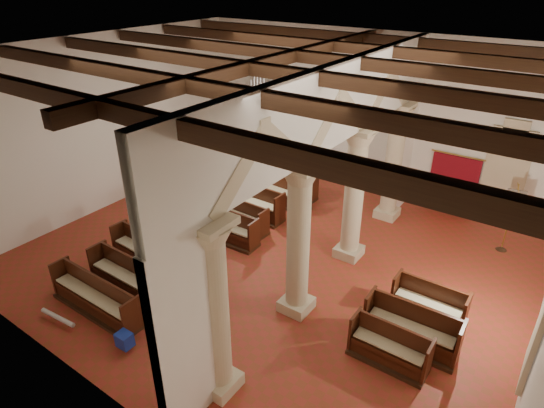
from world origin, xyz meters
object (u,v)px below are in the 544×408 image
at_px(lectern, 307,170).
at_px(nave_pew_0, 96,301).
at_px(processional_banner, 507,228).
at_px(pipe_organ, 260,138).
at_px(aisle_pew_0, 389,351).

xyz_separation_m(lectern, nave_pew_0, (-0.20, -9.99, -0.15)).
height_order(processional_banner, nave_pew_0, processional_banner).
relative_size(pipe_organ, lectern, 3.81).
relative_size(processional_banner, nave_pew_0, 0.77).
distance_m(processional_banner, nave_pew_0, 12.01).
bearing_deg(nave_pew_0, aisle_pew_0, 21.52).
height_order(lectern, nave_pew_0, lectern).
bearing_deg(lectern, processional_banner, -1.76).
bearing_deg(aisle_pew_0, lectern, 131.87).
height_order(lectern, aisle_pew_0, lectern).
xyz_separation_m(pipe_organ, nave_pew_0, (2.18, -10.00, -1.04)).
distance_m(lectern, aisle_pew_0, 9.83).
height_order(processional_banner, aisle_pew_0, processional_banner).
height_order(pipe_organ, nave_pew_0, pipe_organ).
distance_m(processional_banner, aisle_pew_0, 6.49).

